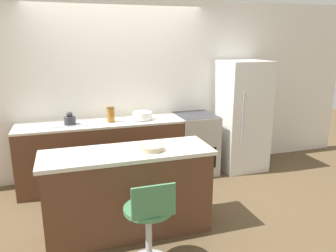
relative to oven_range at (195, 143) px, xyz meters
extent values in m
plane|color=brown|center=(-1.09, -0.33, -0.46)|extent=(14.00, 14.00, 0.00)
cube|color=white|center=(-1.09, 0.35, 0.84)|extent=(8.00, 0.06, 2.60)
cube|color=brown|center=(-1.43, 0.00, -0.02)|extent=(2.26, 0.63, 0.88)
cube|color=silver|center=(-1.43, 0.00, 0.44)|extent=(2.26, 0.63, 0.03)
cube|color=#9EA3A8|center=(-1.83, 0.00, 0.46)|extent=(0.44, 0.35, 0.01)
cube|color=brown|center=(-1.31, -1.34, -0.02)|extent=(1.69, 0.57, 0.87)
cube|color=silver|center=(-1.31, -1.34, 0.43)|extent=(1.76, 0.60, 0.04)
cube|color=#B7B2A8|center=(0.00, 0.00, 0.00)|extent=(0.59, 0.63, 0.91)
cube|color=black|center=(0.00, -0.32, -0.14)|extent=(0.41, 0.01, 0.32)
cube|color=#333338|center=(0.00, 0.00, 0.46)|extent=(0.56, 0.60, 0.01)
cube|color=silver|center=(0.77, -0.03, 0.40)|extent=(0.69, 0.70, 1.72)
cube|color=silver|center=(0.58, -0.39, 0.44)|extent=(0.02, 0.02, 0.77)
cylinder|color=#B7B7BC|center=(-1.25, -1.96, -0.18)|extent=(0.06, 0.06, 0.55)
cylinder|color=#478456|center=(-1.25, -1.96, 0.11)|extent=(0.44, 0.44, 0.04)
cube|color=#478456|center=(-1.25, -2.15, 0.27)|extent=(0.37, 0.02, 0.28)
cylinder|color=#333338|center=(-1.84, -0.05, 0.51)|extent=(0.15, 0.15, 0.11)
sphere|color=#333338|center=(-1.84, -0.05, 0.59)|extent=(0.08, 0.08, 0.08)
cylinder|color=white|center=(-0.84, -0.05, 0.51)|extent=(0.27, 0.27, 0.11)
cylinder|color=#9E6623|center=(-1.29, -0.05, 0.56)|extent=(0.11, 0.11, 0.19)
cylinder|color=brown|center=(-1.29, -0.05, 0.66)|extent=(0.11, 0.11, 0.02)
cylinder|color=#C1B28E|center=(-1.07, -1.41, 0.48)|extent=(0.24, 0.24, 0.05)
camera|label=1|loc=(-1.88, -4.50, 1.55)|focal=35.00mm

